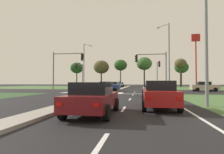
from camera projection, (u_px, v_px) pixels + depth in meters
ground_plane at (114, 91)px, 31.33m from camera, size 200.00×200.00×0.00m
grass_verge_far_left at (46, 87)px, 59.44m from camera, size 35.00×35.00×0.01m
grass_verge_far_right at (218, 88)px, 51.63m from camera, size 35.00×35.00×0.01m
median_island_near at (74, 103)px, 12.57m from camera, size 1.20×22.00×0.14m
median_island_far at (126, 87)px, 56.03m from camera, size 1.20×36.00×0.14m
lane_dash_near at (100, 145)px, 4.38m from camera, size 0.14×2.00×0.01m
lane_dash_second at (124, 109)px, 10.31m from camera, size 0.14×2.00×0.01m
lane_dash_third at (130, 99)px, 16.23m from camera, size 0.14×2.00×0.01m
lane_dash_fourth at (133, 95)px, 22.16m from camera, size 0.14×2.00×0.01m
lane_dash_fifth at (135, 92)px, 28.09m from camera, size 0.14×2.00×0.01m
edge_line_right at (177, 104)px, 12.50m from camera, size 0.14×24.00×0.01m
stop_bar_near at (136, 94)px, 23.84m from camera, size 6.40×0.50×0.01m
crosswalk_bar_near at (65, 92)px, 27.18m from camera, size 0.70×2.80×0.01m
crosswalk_bar_second at (73, 93)px, 27.00m from camera, size 0.70×2.80×0.01m
crosswalk_bar_third at (81, 93)px, 26.83m from camera, size 0.70×2.80×0.01m
crosswalk_bar_fourth at (88, 93)px, 26.65m from camera, size 0.70×2.80×0.01m
crosswalk_bar_fifth at (96, 93)px, 26.47m from camera, size 0.70×2.80×0.01m
crosswalk_bar_sixth at (104, 93)px, 26.30m from camera, size 0.70×2.80×0.01m
crosswalk_bar_seventh at (112, 93)px, 26.12m from camera, size 0.70×2.80×0.01m
crosswalk_bar_eighth at (121, 93)px, 25.94m from camera, size 0.70×2.80×0.01m
car_maroon_near at (93, 98)px, 8.58m from camera, size 1.98×4.33×1.48m
car_grey_second at (114, 85)px, 46.98m from camera, size 2.06×4.63×1.61m
car_silver_third at (151, 89)px, 20.69m from camera, size 1.94×4.18×1.47m
car_red_fourth at (159, 94)px, 10.69m from camera, size 1.95×4.62×1.56m
car_white_fifth at (119, 85)px, 58.06m from camera, size 2.02×4.60×1.51m
car_beige_sixth at (204, 86)px, 30.80m from camera, size 4.29×2.08×1.60m
car_teal_seventh at (121, 84)px, 64.29m from camera, size 2.07×4.39×1.54m
car_blue_eighth at (107, 86)px, 31.86m from camera, size 4.37×2.01×1.60m
traffic_signal_far_left at (80, 72)px, 37.64m from camera, size 0.32×4.13×5.32m
traffic_signal_near_right at (154, 65)px, 23.98m from camera, size 4.05×0.32×5.34m
traffic_signal_far_right at (158, 70)px, 35.09m from camera, size 0.32×4.72×5.43m
traffic_signal_near_left at (64, 65)px, 25.85m from camera, size 4.50×0.32×5.69m
street_lamp_near at (203, 22)px, 11.59m from camera, size 1.71×1.25×9.41m
street_lamp_second at (168, 54)px, 26.69m from camera, size 1.74×1.64×9.92m
street_lamp_third at (85, 64)px, 42.85m from camera, size 1.57×2.13×10.28m
pedestrian_at_median at (120, 83)px, 42.27m from camera, size 0.34×0.34×1.79m
fastfood_pole_sign at (196, 49)px, 41.23m from camera, size 1.80×0.40×12.13m
treeline_near at (77, 68)px, 70.29m from camera, size 4.77×4.77×8.93m
treeline_second at (101, 67)px, 67.10m from camera, size 5.53×5.53×9.33m
treeline_third at (121, 65)px, 67.57m from camera, size 4.65×4.65×9.67m
treeline_fourth at (144, 64)px, 65.31m from camera, size 5.30×5.30×10.28m
treeline_fifth at (181, 67)px, 63.89m from camera, size 4.70×4.70×8.62m
treeline_sixth at (180, 64)px, 62.48m from camera, size 3.86×3.86×9.42m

